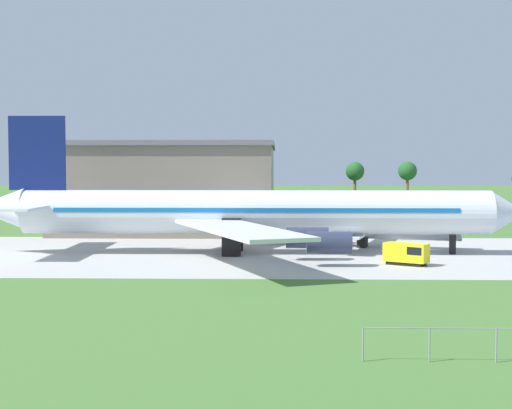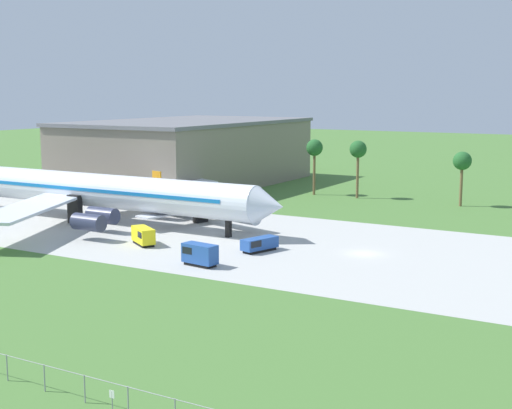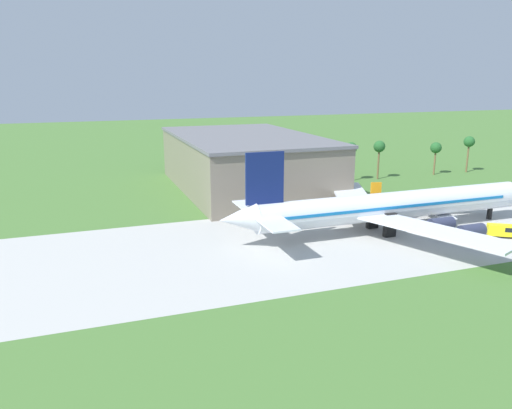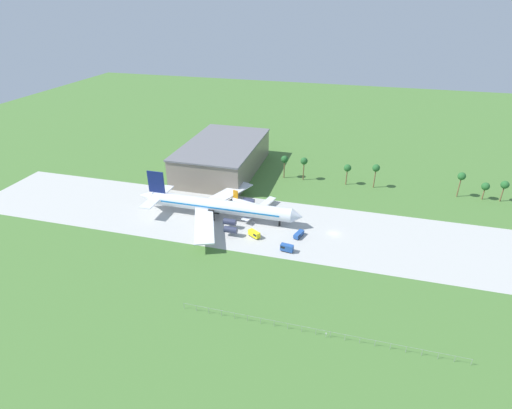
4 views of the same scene
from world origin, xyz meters
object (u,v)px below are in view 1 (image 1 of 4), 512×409
object	(u,v)px
regional_aircraft	(362,229)
baggage_tug	(407,253)
terminal_building	(180,184)
jet_airliner	(246,213)

from	to	relation	value
regional_aircraft	baggage_tug	xyz separation A→B (m)	(3.27, -19.43, -1.20)
baggage_tug	terminal_building	xyz separation A→B (m)	(-34.18, 60.42, 6.35)
baggage_tug	terminal_building	size ratio (longest dim) A/B	0.09
jet_airliner	regional_aircraft	xyz separation A→B (m)	(16.03, 8.34, -2.83)
jet_airliner	regional_aircraft	world-z (taller)	jet_airliner
jet_airliner	regional_aircraft	bearing A→B (deg)	27.48
baggage_tug	terminal_building	bearing A→B (deg)	119.50
baggage_tug	jet_airliner	bearing A→B (deg)	150.11
terminal_building	jet_airliner	bearing A→B (deg)	-73.21
jet_airliner	terminal_building	bearing A→B (deg)	106.79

